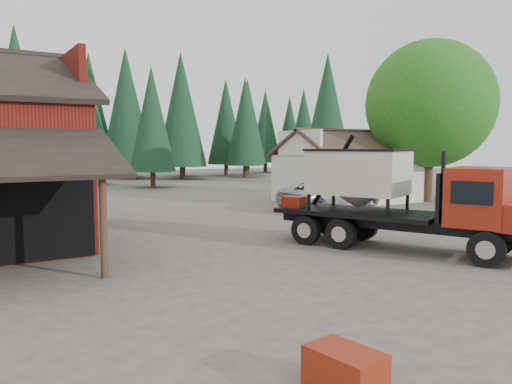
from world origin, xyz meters
TOP-DOWN VIEW (x-y plane):
  - ground at (0.00, 0.00)m, footprint 120.00×120.00m
  - farmhouse at (13.00, 13.00)m, footprint 8.60×6.42m
  - deciduous_tree at (17.01, 9.97)m, footprint 8.00×8.00m
  - conifer_backdrop at (0.00, 42.00)m, footprint 76.00×16.00m
  - near_pine_b at (6.00, 30.00)m, footprint 3.96×3.96m
  - near_pine_c at (22.00, 26.00)m, footprint 4.84×4.84m
  - near_pine_d at (-4.00, 34.00)m, footprint 5.28×5.28m
  - feed_truck at (4.00, 0.52)m, footprint 5.70×9.03m
  - silver_car at (9.01, 10.00)m, footprint 6.17×3.01m
  - equip_box at (-4.31, -6.00)m, footprint 0.85×1.19m

SIDE VIEW (x-z plane):
  - ground at x=0.00m, z-range 0.00..0.00m
  - conifer_backdrop at x=0.00m, z-range -8.00..8.00m
  - equip_box at x=-4.31m, z-range 0.00..0.60m
  - silver_car at x=9.01m, z-range 0.00..1.69m
  - farmhouse at x=13.00m, z-range -0.66..3.99m
  - feed_truck at x=4.00m, z-range -0.13..3.86m
  - near_pine_b at x=6.00m, z-range 0.69..11.09m
  - deciduous_tree at x=17.01m, z-range 0.81..11.01m
  - near_pine_c at x=22.00m, z-range 0.69..13.09m
  - near_pine_d at x=-4.00m, z-range 0.69..14.09m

